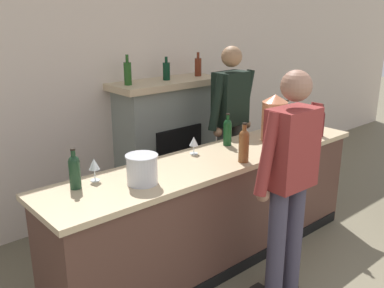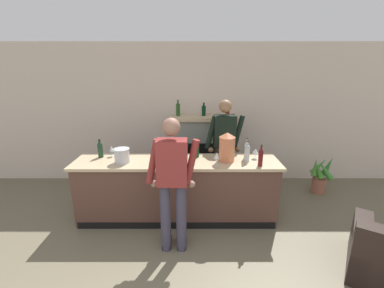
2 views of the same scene
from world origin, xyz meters
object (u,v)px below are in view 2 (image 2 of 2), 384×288
Objects in this scene: wine_bottle_chardonnay_pale at (248,152)px; wine_glass_back_row at (172,150)px; person_customer at (173,181)px; wine_glass_near_bucket at (256,151)px; wine_bottle_cabernet_heavy at (247,150)px; fireplace_stone at (204,150)px; wine_bottle_rose_blush at (261,157)px; wine_bottle_port_short at (101,149)px; potted_plant_corner at (321,175)px; wine_glass_mid_counter at (112,149)px; wine_glass_front_right at (217,156)px; wine_bottle_riesling_slim at (197,149)px; ice_bucket_steel at (123,155)px; wine_bottle_burgundy_dark at (182,157)px; person_bartender at (225,147)px; copper_dispenser at (228,147)px.

wine_glass_back_row is at bearing 169.54° from wine_bottle_chardonnay_pale.
person_customer is 1.46m from wine_glass_near_bucket.
wine_glass_back_row is (-1.14, 0.09, -0.04)m from wine_bottle_cabernet_heavy.
wine_bottle_rose_blush is at bearing -63.37° from fireplace_stone.
wine_bottle_port_short is at bearing -146.03° from fireplace_stone.
wine_bottle_chardonnay_pale is at bearing -151.33° from potted_plant_corner.
wine_bottle_cabernet_heavy is (2.23, -0.07, 0.01)m from wine_bottle_port_short.
fireplace_stone reaches higher than wine_bottle_chardonnay_pale.
fireplace_stone is 10.23× the size of wine_glass_mid_counter.
wine_bottle_cabernet_heavy is 1.94× the size of wine_glass_mid_counter.
wine_glass_near_bucket is 0.87× the size of wine_glass_front_right.
wine_bottle_riesling_slim is at bearing 175.19° from wine_glass_near_bucket.
wine_bottle_port_short is at bearing 175.27° from wine_bottle_chardonnay_pale.
wine_bottle_riesling_slim reaches higher than ice_bucket_steel.
wine_bottle_burgundy_dark is 2.14× the size of wine_glass_back_row.
wine_glass_front_right is at bearing -154.04° from potted_plant_corner.
wine_bottle_burgundy_dark reaches higher than ice_bucket_steel.
person_bartender reaches higher than wine_glass_front_right.
wine_glass_mid_counter is at bearing -167.42° from person_bartender.
wine_glass_mid_counter is at bearing 167.86° from wine_glass_front_right.
wine_bottle_cabernet_heavy reaches higher than wine_bottle_riesling_slim.
potted_plant_corner is 3.79m from wine_glass_mid_counter.
fireplace_stone reaches higher than wine_glass_near_bucket.
wine_glass_near_bucket reaches higher than potted_plant_corner.
copper_dispenser is (-1.90, -0.85, 0.83)m from potted_plant_corner.
ice_bucket_steel is (-0.78, 0.67, 0.10)m from person_customer.
wine_bottle_cabernet_heavy is 1.79× the size of wine_glass_front_right.
person_customer is 1.48m from wine_bottle_port_short.
wine_glass_mid_counter is at bearing 130.68° from ice_bucket_steel.
wine_bottle_rose_blush is 2.40m from wine_bottle_port_short.
wine_glass_near_bucket is at bearing -2.51° from wine_glass_mid_counter.
potted_plant_corner is at bearing 25.59° from wine_bottle_cabernet_heavy.
wine_bottle_chardonnay_pale is 0.98× the size of wine_bottle_burgundy_dark.
copper_dispenser is 0.48m from wine_bottle_riesling_slim.
wine_bottle_burgundy_dark reaches higher than wine_bottle_chardonnay_pale.
fireplace_stone is 1.46m from wine_glass_front_right.
potted_plant_corner is 0.43× the size of person_customer.
wine_bottle_rose_blush is at bearing -51.07° from wine_bottle_chardonnay_pale.
person_bartender is 6.28× the size of wine_bottle_port_short.
person_bartender is 0.62m from copper_dispenser.
wine_bottle_chardonnay_pale reaches higher than wine_glass_front_right.
fireplace_stone is 6.00× the size of wine_bottle_port_short.
wine_bottle_chardonnay_pale is 1.89× the size of wine_glass_mid_counter.
wine_bottle_burgundy_dark reaches higher than wine_bottle_riesling_slim.
wine_glass_mid_counter is at bearing 137.26° from person_customer.
wine_bottle_rose_blush is at bearing -17.22° from wine_glass_back_row.
potted_plant_corner is (2.19, -0.40, -0.36)m from fireplace_stone.
fireplace_stone is 2.00m from wine_bottle_port_short.
wine_bottle_cabernet_heavy is (0.75, -0.08, 0.01)m from wine_bottle_riesling_slim.
wine_glass_front_right is at bearing 8.66° from wine_bottle_burgundy_dark.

